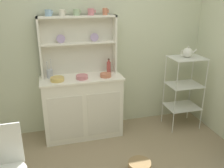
{
  "coord_description": "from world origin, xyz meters",
  "views": [
    {
      "loc": [
        -0.63,
        -1.66,
        1.88
      ],
      "look_at": [
        0.12,
        1.12,
        0.81
      ],
      "focal_mm": 39.13,
      "sensor_mm": 36.0,
      "label": 1
    }
  ],
  "objects_px": {
    "hutch_cabinet": "(83,106)",
    "wire_chair": "(5,163)",
    "cup_sky_0": "(48,13)",
    "porcelain_teapot": "(188,53)",
    "bowl_mixing_large": "(57,79)",
    "hutch_shelf_unit": "(78,41)",
    "bakers_rack": "(184,83)",
    "jam_bottle": "(109,67)",
    "floor_basket": "(140,167)",
    "utensil_jar": "(50,73)"
  },
  "relations": [
    {
      "from": "bakers_rack",
      "to": "wire_chair",
      "type": "height_order",
      "value": "bakers_rack"
    },
    {
      "from": "bowl_mixing_large",
      "to": "porcelain_teapot",
      "type": "xyz_separation_m",
      "value": [
        1.76,
        -0.07,
        0.25
      ]
    },
    {
      "from": "floor_basket",
      "to": "cup_sky_0",
      "type": "bearing_deg",
      "value": 127.06
    },
    {
      "from": "hutch_shelf_unit",
      "to": "porcelain_teapot",
      "type": "relative_size",
      "value": 4.41
    },
    {
      "from": "hutch_cabinet",
      "to": "jam_bottle",
      "type": "distance_m",
      "value": 0.64
    },
    {
      "from": "floor_basket",
      "to": "bowl_mixing_large",
      "type": "relative_size",
      "value": 1.5
    },
    {
      "from": "wire_chair",
      "to": "bowl_mixing_large",
      "type": "distance_m",
      "value": 1.23
    },
    {
      "from": "hutch_shelf_unit",
      "to": "utensil_jar",
      "type": "distance_m",
      "value": 0.56
    },
    {
      "from": "hutch_cabinet",
      "to": "porcelain_teapot",
      "type": "bearing_deg",
      "value": -5.63
    },
    {
      "from": "cup_sky_0",
      "to": "jam_bottle",
      "type": "distance_m",
      "value": 1.04
    },
    {
      "from": "bowl_mixing_large",
      "to": "porcelain_teapot",
      "type": "relative_size",
      "value": 0.75
    },
    {
      "from": "jam_bottle",
      "to": "utensil_jar",
      "type": "distance_m",
      "value": 0.79
    },
    {
      "from": "hutch_shelf_unit",
      "to": "wire_chair",
      "type": "bearing_deg",
      "value": -123.02
    },
    {
      "from": "hutch_cabinet",
      "to": "wire_chair",
      "type": "xyz_separation_m",
      "value": [
        -0.84,
        -1.12,
        0.08
      ]
    },
    {
      "from": "bowl_mixing_large",
      "to": "jam_bottle",
      "type": "relative_size",
      "value": 0.86
    },
    {
      "from": "bakers_rack",
      "to": "utensil_jar",
      "type": "distance_m",
      "value": 1.87
    },
    {
      "from": "hutch_cabinet",
      "to": "floor_basket",
      "type": "distance_m",
      "value": 1.13
    },
    {
      "from": "cup_sky_0",
      "to": "utensil_jar",
      "type": "xyz_separation_m",
      "value": [
        -0.05,
        -0.04,
        -0.75
      ]
    },
    {
      "from": "wire_chair",
      "to": "jam_bottle",
      "type": "height_order",
      "value": "jam_bottle"
    },
    {
      "from": "hutch_shelf_unit",
      "to": "utensil_jar",
      "type": "height_order",
      "value": "hutch_shelf_unit"
    },
    {
      "from": "wire_chair",
      "to": "floor_basket",
      "type": "distance_m",
      "value": 1.4
    },
    {
      "from": "wire_chair",
      "to": "utensil_jar",
      "type": "bearing_deg",
      "value": 43.71
    },
    {
      "from": "utensil_jar",
      "to": "hutch_shelf_unit",
      "type": "bearing_deg",
      "value": 12.47
    },
    {
      "from": "cup_sky_0",
      "to": "bowl_mixing_large",
      "type": "distance_m",
      "value": 0.81
    },
    {
      "from": "wire_chair",
      "to": "hutch_shelf_unit",
      "type": "bearing_deg",
      "value": 30.96
    },
    {
      "from": "hutch_cabinet",
      "to": "hutch_shelf_unit",
      "type": "bearing_deg",
      "value": 90.0
    },
    {
      "from": "jam_bottle",
      "to": "hutch_shelf_unit",
      "type": "bearing_deg",
      "value": 168.71
    },
    {
      "from": "cup_sky_0",
      "to": "porcelain_teapot",
      "type": "relative_size",
      "value": 0.43
    },
    {
      "from": "cup_sky_0",
      "to": "porcelain_teapot",
      "type": "distance_m",
      "value": 1.89
    },
    {
      "from": "floor_basket",
      "to": "cup_sky_0",
      "type": "distance_m",
      "value": 2.09
    },
    {
      "from": "floor_basket",
      "to": "bakers_rack",
      "type": "bearing_deg",
      "value": 40.04
    },
    {
      "from": "floor_basket",
      "to": "porcelain_teapot",
      "type": "relative_size",
      "value": 1.13
    },
    {
      "from": "hutch_cabinet",
      "to": "wire_chair",
      "type": "relative_size",
      "value": 1.26
    },
    {
      "from": "bowl_mixing_large",
      "to": "utensil_jar",
      "type": "bearing_deg",
      "value": 118.75
    },
    {
      "from": "hutch_cabinet",
      "to": "jam_bottle",
      "type": "relative_size",
      "value": 5.39
    },
    {
      "from": "utensil_jar",
      "to": "jam_bottle",
      "type": "bearing_deg",
      "value": 0.62
    },
    {
      "from": "floor_basket",
      "to": "utensil_jar",
      "type": "height_order",
      "value": "utensil_jar"
    },
    {
      "from": "cup_sky_0",
      "to": "jam_bottle",
      "type": "relative_size",
      "value": 0.49
    },
    {
      "from": "bakers_rack",
      "to": "wire_chair",
      "type": "relative_size",
      "value": 1.24
    },
    {
      "from": "hutch_cabinet",
      "to": "cup_sky_0",
      "type": "distance_m",
      "value": 1.28
    },
    {
      "from": "utensil_jar",
      "to": "porcelain_teapot",
      "type": "relative_size",
      "value": 1.08
    },
    {
      "from": "cup_sky_0",
      "to": "bowl_mixing_large",
      "type": "bearing_deg",
      "value": -80.38
    },
    {
      "from": "hutch_shelf_unit",
      "to": "bakers_rack",
      "type": "distance_m",
      "value": 1.6
    },
    {
      "from": "cup_sky_0",
      "to": "hutch_cabinet",
      "type": "bearing_deg",
      "value": -19.56
    },
    {
      "from": "hutch_cabinet",
      "to": "bakers_rack",
      "type": "relative_size",
      "value": 1.01
    },
    {
      "from": "porcelain_teapot",
      "to": "bowl_mixing_large",
      "type": "bearing_deg",
      "value": 177.74
    },
    {
      "from": "bowl_mixing_large",
      "to": "porcelain_teapot",
      "type": "distance_m",
      "value": 1.78
    },
    {
      "from": "hutch_shelf_unit",
      "to": "bowl_mixing_large",
      "type": "distance_m",
      "value": 0.57
    },
    {
      "from": "bakers_rack",
      "to": "wire_chair",
      "type": "distance_m",
      "value": 2.49
    },
    {
      "from": "cup_sky_0",
      "to": "floor_basket",
      "type": "bearing_deg",
      "value": -52.94
    }
  ]
}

